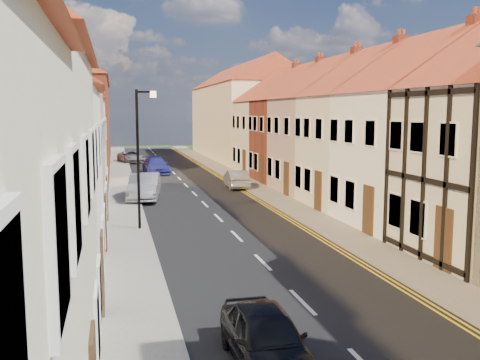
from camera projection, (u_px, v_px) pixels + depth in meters
name	position (u px, v px, depth m)	size (l,w,h in m)	color
road	(194.00, 194.00, 33.91)	(7.00, 90.00, 0.02)	black
pavement_left	(124.00, 195.00, 32.89)	(1.80, 90.00, 0.12)	#A7A498
pavement_right	(261.00, 191.00, 34.91)	(1.80, 90.00, 0.12)	#A7A498
cottage_r_white_near	(438.00, 128.00, 23.98)	(8.30, 6.00, 9.00)	white
cottage_r_cream_mid	(380.00, 125.00, 29.19)	(8.30, 5.20, 9.00)	beige
cottage_r_pink	(339.00, 123.00, 34.40)	(8.30, 6.00, 9.00)	#A78884
cottage_r_white_far	(309.00, 121.00, 39.61)	(8.30, 5.20, 9.00)	#983E2C
cottage_r_cream_far	(287.00, 120.00, 44.83)	(8.30, 6.00, 9.00)	beige
cottage_l_pink	(18.00, 129.00, 25.29)	(8.30, 6.30, 8.80)	beige
block_right_far	(244.00, 111.00, 59.49)	(8.30, 24.20, 10.50)	beige
block_left_far	(65.00, 111.00, 50.42)	(8.30, 24.20, 10.50)	#983E2C
lamppost	(140.00, 150.00, 22.94)	(0.88, 0.15, 6.00)	black
car_near	(266.00, 338.00, 10.86)	(1.44, 3.59, 1.22)	black
car_mid	(144.00, 187.00, 31.60)	(1.66, 4.75, 1.57)	gray
car_far	(156.00, 166.00, 44.91)	(1.88, 4.63, 1.34)	navy
car_distant	(131.00, 157.00, 54.62)	(2.03, 4.41, 1.22)	#95989C
car_mid_b	(236.00, 179.00, 36.49)	(1.31, 3.76, 1.24)	#9A9BA1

